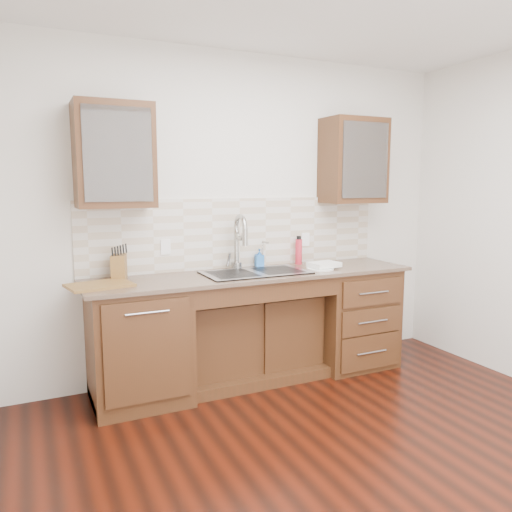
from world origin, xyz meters
name	(u,v)px	position (x,y,z in m)	size (l,w,h in m)	color
ground	(358,475)	(0.00, 0.00, -0.05)	(4.00, 3.50, 0.10)	#350E05
wall_back	(236,216)	(0.00, 1.80, 1.35)	(4.00, 0.10, 2.70)	silver
base_cabinet_left	(138,344)	(-0.95, 1.44, 0.44)	(0.70, 0.62, 0.88)	#593014
base_cabinet_center	(249,336)	(0.00, 1.53, 0.35)	(1.20, 0.44, 0.70)	#593014
base_cabinet_right	(349,316)	(0.95, 1.44, 0.44)	(0.70, 0.62, 0.88)	#593014
countertop	(255,275)	(0.00, 1.43, 0.90)	(2.70, 0.65, 0.03)	#84705B
backsplash	(239,233)	(0.00, 1.74, 1.21)	(2.70, 0.02, 0.59)	beige
sink	(255,283)	(0.00, 1.41, 0.83)	(0.84, 0.46, 0.19)	#9E9EA5
faucet	(236,246)	(-0.07, 1.64, 1.11)	(0.04, 0.04, 0.40)	#999993
filter_tap	(263,253)	(0.18, 1.65, 1.03)	(0.02, 0.02, 0.24)	#999993
upper_cabinet_left	(114,156)	(-1.05, 1.58, 1.83)	(0.55, 0.34, 0.75)	#593014
upper_cabinet_right	(353,161)	(1.05, 1.58, 1.83)	(0.55, 0.34, 0.75)	#593014
outlet_left	(166,247)	(-0.65, 1.73, 1.12)	(0.08, 0.01, 0.12)	white
outlet_right	(305,239)	(0.65, 1.73, 1.12)	(0.08, 0.01, 0.12)	white
soap_bottle	(259,258)	(0.16, 1.67, 0.99)	(0.07, 0.07, 0.16)	blue
water_bottle	(299,252)	(0.54, 1.65, 1.02)	(0.06, 0.06, 0.22)	red
plate	(320,269)	(0.57, 1.34, 0.92)	(0.23, 0.23, 0.01)	white
dish_towel	(324,265)	(0.62, 1.36, 0.94)	(0.25, 0.18, 0.04)	white
knife_block	(119,267)	(-1.04, 1.60, 1.00)	(0.10, 0.17, 0.19)	olive
cutting_board	(99,285)	(-1.22, 1.39, 0.92)	(0.43, 0.30, 0.02)	brown
cup_left_a	(103,163)	(-1.13, 1.58, 1.77)	(0.12, 0.12, 0.09)	silver
cup_left_b	(125,163)	(-0.97, 1.58, 1.78)	(0.11, 0.11, 0.10)	white
cup_right_a	(343,166)	(0.94, 1.58, 1.78)	(0.13, 0.13, 0.10)	silver
cup_right_b	(367,168)	(1.20, 1.58, 1.77)	(0.09, 0.09, 0.09)	silver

